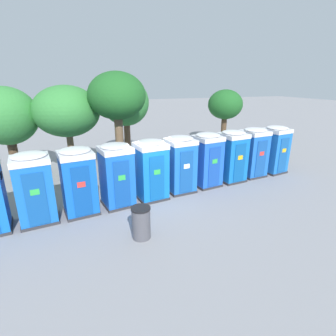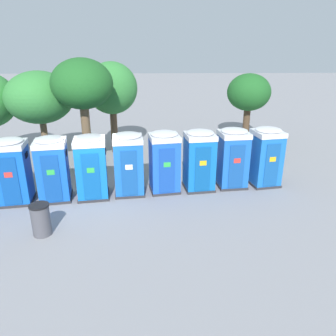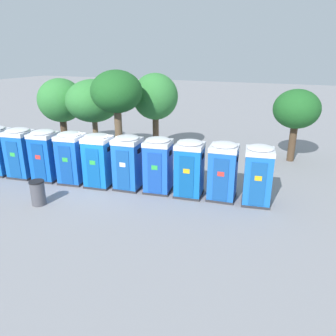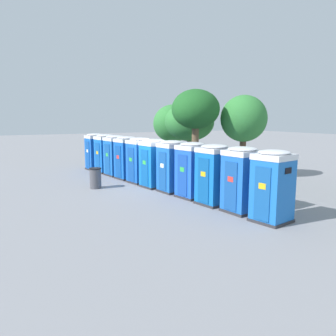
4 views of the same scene
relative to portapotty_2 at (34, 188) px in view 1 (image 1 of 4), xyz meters
The scene contains 16 objects.
ground_plane 4.56m from the portapotty_2, ahead, with size 120.00×120.00×0.00m, color gray.
portapotty_2 is the anchor object (origin of this frame).
portapotty_3 1.46m from the portapotty_2, ahead, with size 1.37×1.37×2.54m.
portapotty_4 2.92m from the portapotty_2, ahead, with size 1.37×1.38×2.54m.
portapotty_5 4.38m from the portapotty_2, ahead, with size 1.37×1.36×2.54m.
portapotty_6 5.84m from the portapotty_2, ahead, with size 1.31×1.32×2.54m.
portapotty_7 7.30m from the portapotty_2, ahead, with size 1.37×1.38×2.54m.
portapotty_8 8.76m from the portapotty_2, ahead, with size 1.35×1.35×2.54m.
portapotty_9 10.22m from the portapotty_2, ahead, with size 1.31×1.32×2.54m.
portapotty_10 11.68m from the portapotty_2, ahead, with size 1.36×1.38×2.54m.
street_tree_0 5.29m from the portapotty_2, 75.43° to the left, with size 3.25×3.25×4.61m.
street_tree_1 5.53m from the portapotty_2, 106.52° to the left, with size 2.88×2.88×4.57m.
street_tree_2 5.80m from the portapotty_2, 45.28° to the left, with size 2.77×2.77×5.24m.
street_tree_3 15.09m from the portapotty_2, 33.73° to the left, with size 2.60×2.60×4.17m.
street_tree_4 8.17m from the portapotty_2, 54.88° to the left, with size 2.74×2.74×4.95m.
trash_can 3.98m from the portapotty_2, 35.09° to the right, with size 0.62×0.62×1.06m.
Camera 1 is at (-2.77, -10.02, 4.81)m, focal length 28.00 mm.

